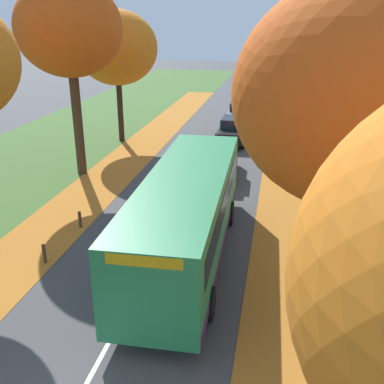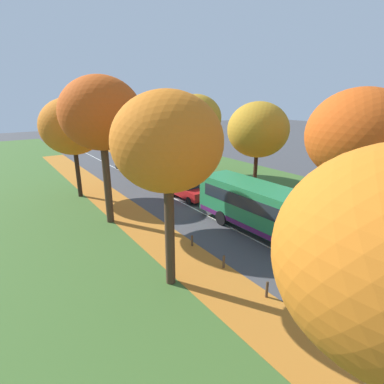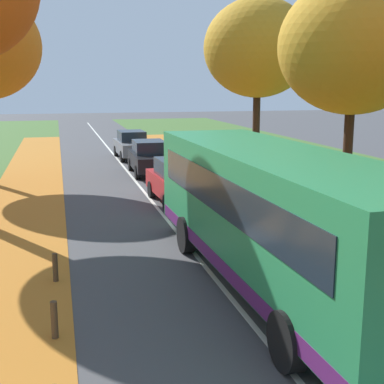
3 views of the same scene
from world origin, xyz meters
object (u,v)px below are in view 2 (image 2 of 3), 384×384
Objects in this scene: tree_left_mid at (101,114)px; bollard_third at (267,290)px; bollard_fifth at (192,241)px; tree_right_mid at (258,130)px; bus at (269,210)px; car_red_lead at (187,189)px; bollard_second at (327,332)px; bollard_fourth at (224,262)px; tree_right_near at (359,135)px; car_grey_third_in_line at (128,163)px; tree_left_far at (72,127)px; tree_right_far at (196,118)px; car_black_following at (151,173)px; tree_left_near at (167,143)px.

tree_left_mid is 13.75m from bollard_third.
tree_right_mid is at bearing 25.68° from bollard_fifth.
tree_right_mid is at bearing 49.76° from bus.
bollard_fifth is 8.43m from car_red_lead.
bollard_second is 5.61m from bollard_fourth.
tree_right_near is at bearing 11.25° from bollard_third.
car_grey_third_in_line is (-5.48, 14.76, -4.75)m from tree_right_mid.
tree_right_far reaches higher than tree_left_far.
tree_left_far is at bearing -172.16° from car_black_following.
tree_right_mid reaches higher than car_red_lead.
bollard_fourth is (2.78, -15.65, -5.55)m from tree_left_far.
tree_left_far reaches higher than bus.
car_red_lead is at bearing 90.85° from bus.
tree_right_near is 13.37× the size of bollard_fifth.
car_black_following is (4.52, 22.25, 0.51)m from bollard_second.
bollard_fourth is at bearing -164.27° from bus.
car_grey_third_in_line is (-0.09, 5.66, 0.00)m from car_black_following.
tree_right_mid is at bearing -32.57° from tree_left_far.
tree_right_mid is (0.69, 8.53, -0.48)m from tree_right_near.
bollard_fifth is at bearing 89.71° from bollard_fourth.
tree_left_mid is (0.20, 8.41, 0.72)m from tree_left_near.
tree_right_near reaches higher than car_red_lead.
tree_left_near reaches higher than car_red_lead.
tree_right_mid reaches higher than car_grey_third_in_line.
car_grey_third_in_line reaches higher than bollard_third.
tree_left_far is 16.83m from bollard_fourth.
car_grey_third_in_line is (4.40, 25.11, 0.44)m from bollard_third.
bus is (7.19, -7.58, -5.46)m from tree_left_mid.
bollard_second is (-9.88, -21.92, -5.72)m from tree_right_far.
bus is 21.03m from car_grey_third_in_line.
tree_right_near is at bearing -78.37° from car_grey_third_in_line.
tree_left_mid is at bearing 113.22° from bollard_fifth.
tree_right_mid is at bearing 85.39° from tree_right_near.
car_red_lead is at bearing 58.00° from bollard_fifth.
bollard_second is 0.93× the size of bollard_fifth.
tree_right_far is (12.46, 7.44, -1.13)m from tree_left_mid.
tree_right_far reaches higher than car_red_lead.
tree_left_far is at bearing 89.94° from tree_left_near.
bus reaches higher than car_grey_third_in_line.
car_red_lead is at bearing 65.77° from bollard_fourth.
bollard_third is at bearing -90.01° from bollard_fifth.
bollard_third is (0.03, 2.80, 0.07)m from bollard_second.
tree_left_far reaches higher than bollard_fifth.
bollard_fourth is at bearing -121.15° from tree_right_far.
tree_left_mid reaches higher than tree_right_near.
car_red_lead reaches higher than bollard_third.
tree_right_near is at bearing -75.05° from car_black_following.
bus reaches higher than bollard_third.
tree_left_near is 12.42× the size of bollard_fourth.
car_grey_third_in_line reaches higher than bollard_fourth.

